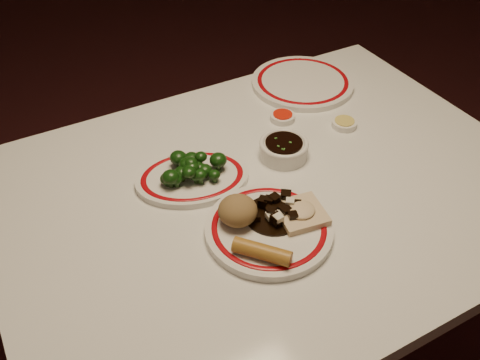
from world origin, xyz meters
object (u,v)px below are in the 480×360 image
main_plate (269,229)px  stirfry_heap (276,211)px  spring_roll (262,252)px  dining_table (270,215)px  rice_mound (238,211)px  broccoli_pile (191,167)px  broccoli_plate (192,178)px  soy_bowl (284,150)px  fried_wonton (301,212)px

main_plate → stirfry_heap: size_ratio=2.51×
main_plate → spring_roll: bearing=-130.9°
dining_table → main_plate: size_ratio=3.94×
rice_mound → broccoli_pile: (-0.02, 0.18, -0.01)m
broccoli_pile → broccoli_plate: bearing=-62.0°
rice_mound → spring_roll: rice_mound is taller
spring_roll → broccoli_pile: (-0.01, 0.28, 0.01)m
dining_table → main_plate: bearing=-124.1°
soy_bowl → main_plate: bearing=-129.1°
fried_wonton → stirfry_heap: (-0.04, 0.03, 0.00)m
spring_roll → stirfry_heap: size_ratio=0.92×
spring_roll → broccoli_plate: (-0.01, 0.28, -0.02)m
rice_mound → soy_bowl: (0.21, 0.15, -0.03)m
broccoli_plate → soy_bowl: soy_bowl is taller
soy_bowl → dining_table: bearing=-135.7°
stirfry_heap → rice_mound: bearing=163.8°
main_plate → broccoli_plate: (-0.07, 0.22, -0.00)m
main_plate → stirfry_heap: stirfry_heap is taller
dining_table → broccoli_pile: size_ratio=7.63×
stirfry_heap → spring_roll: bearing=-135.0°
dining_table → soy_bowl: bearing=44.3°
dining_table → soy_bowl: soy_bowl is taller
fried_wonton → broccoli_pile: (-0.14, 0.23, 0.01)m
dining_table → spring_roll: spring_roll is taller
fried_wonton → stirfry_heap: stirfry_heap is taller
rice_mound → spring_roll: size_ratio=0.71×
broccoli_plate → dining_table: bearing=-34.1°
spring_roll → broccoli_pile: broccoli_pile is taller
spring_roll → soy_bowl: bearing=10.0°
stirfry_heap → broccoli_plate: bearing=116.1°
rice_mound → broccoli_plate: bearing=96.4°
spring_roll → dining_table: bearing=12.9°
fried_wonton → rice_mound: bearing=157.1°
rice_mound → fried_wonton: size_ratio=0.75×
broccoli_pile → soy_bowl: bearing=-6.0°
stirfry_heap → broccoli_plate: stirfry_heap is taller
dining_table → soy_bowl: (0.08, 0.08, 0.11)m
stirfry_heap → dining_table: bearing=62.6°
stirfry_heap → fried_wonton: bearing=-33.6°
dining_table → soy_bowl: 0.16m
rice_mound → fried_wonton: rice_mound is taller
main_plate → spring_roll: 0.09m
dining_table → spring_roll: (-0.14, -0.18, 0.13)m
rice_mound → broccoli_plate: (-0.02, 0.18, -0.04)m
main_plate → rice_mound: 0.07m
main_plate → rice_mound: rice_mound is taller
main_plate → fried_wonton: size_ratio=2.87×
spring_roll → broccoli_pile: 0.28m
dining_table → stirfry_heap: stirfry_heap is taller
dining_table → stirfry_heap: size_ratio=9.88×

